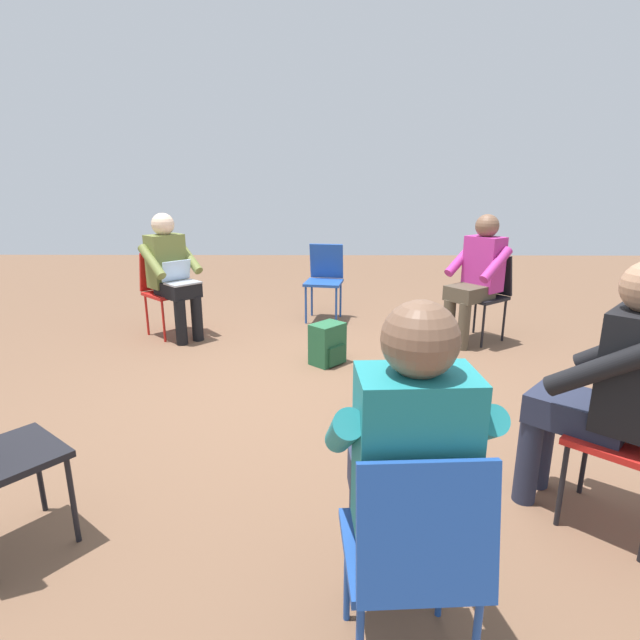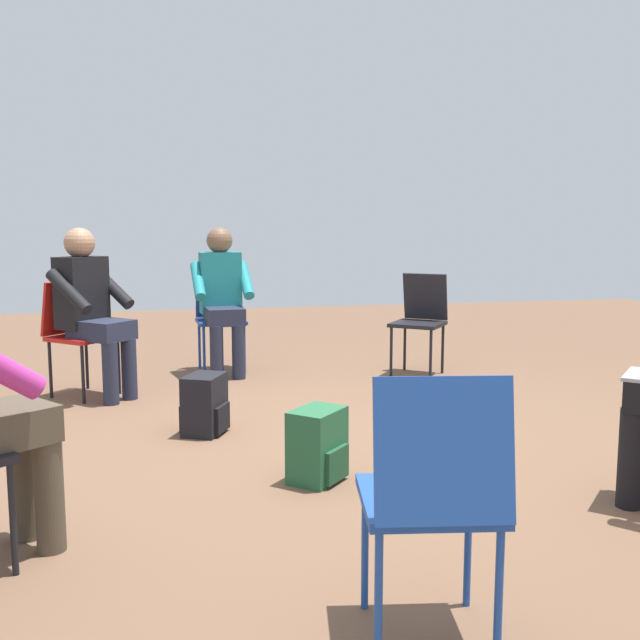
# 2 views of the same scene
# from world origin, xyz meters

# --- Properties ---
(ground_plane) EXTENTS (14.00, 14.00, 0.00)m
(ground_plane) POSITION_xyz_m (0.00, 0.00, 0.00)
(ground_plane) COLOR brown
(chair_southeast) EXTENTS (0.58, 0.58, 0.85)m
(chair_southeast) POSITION_xyz_m (1.80, -1.28, 0.50)
(chair_southeast) COLOR black
(chair_southeast) RESTS_ON ground
(chair_east) EXTENTS (0.46, 0.42, 0.85)m
(chair_east) POSITION_xyz_m (2.34, 0.37, 0.50)
(chair_east) COLOR #1E4799
(chair_east) RESTS_ON ground
(chair_northeast) EXTENTS (0.58, 0.59, 0.85)m
(chair_northeast) POSITION_xyz_m (1.62, 1.48, 0.50)
(chair_northeast) COLOR red
(chair_northeast) RESTS_ON ground
(chair_west) EXTENTS (0.50, 0.46, 0.85)m
(chair_west) POSITION_xyz_m (-2.00, 0.10, 0.50)
(chair_west) COLOR #1E4799
(chair_west) RESTS_ON ground
(person_in_black) EXTENTS (0.63, 0.63, 1.24)m
(person_in_black) POSITION_xyz_m (1.51, 1.36, 0.69)
(person_in_black) COLOR #23283D
(person_in_black) RESTS_ON ground
(person_in_teal) EXTENTS (0.54, 0.51, 1.24)m
(person_in_teal) POSITION_xyz_m (2.18, 0.36, 0.69)
(person_in_teal) COLOR #23283D
(person_in_teal) RESTS_ON ground
(backpack_near_laptop_user) EXTENTS (0.34, 0.34, 0.36)m
(backpack_near_laptop_user) POSITION_xyz_m (-0.53, 0.13, 0.16)
(backpack_near_laptop_user) COLOR #235B38
(backpack_near_laptop_user) RESTS_ON ground
(backpack_by_empty_chair) EXTENTS (0.34, 0.31, 0.36)m
(backpack_by_empty_chair) POSITION_xyz_m (0.41, 0.62, 0.16)
(backpack_by_empty_chair) COLOR black
(backpack_by_empty_chair) RESTS_ON ground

